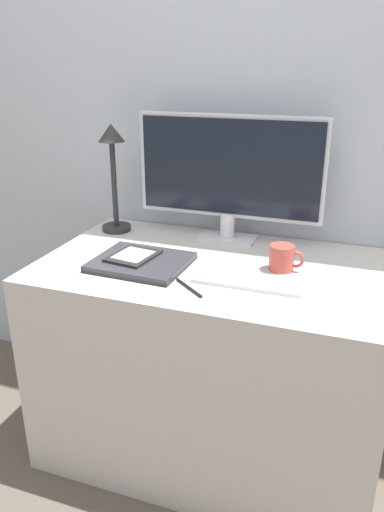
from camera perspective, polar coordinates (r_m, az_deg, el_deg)
ground_plane at (r=1.86m, az=-0.05°, el=-24.50°), size 10.00×10.00×0.00m
wall_back at (r=1.84m, az=6.20°, el=17.23°), size 3.60×0.05×2.40m
desk at (r=1.78m, az=2.27°, el=-11.70°), size 1.11×0.67×0.72m
monitor at (r=1.76m, az=4.26°, el=9.44°), size 0.66×0.11×0.45m
keyboard at (r=1.48m, az=6.34°, el=-2.92°), size 0.32×0.10×0.01m
laptop at (r=1.60m, az=-5.83°, el=-0.71°), size 0.30×0.26×0.02m
ereader at (r=1.61m, az=-6.73°, el=0.01°), size 0.15×0.17×0.01m
desk_lamp at (r=1.88m, az=-9.01°, el=10.27°), size 0.11×0.11×0.40m
coffee_mug at (r=1.57m, az=10.29°, el=-0.21°), size 0.11×0.08×0.08m
pen at (r=1.43m, az=-0.35°, el=-3.64°), size 0.11×0.09×0.01m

